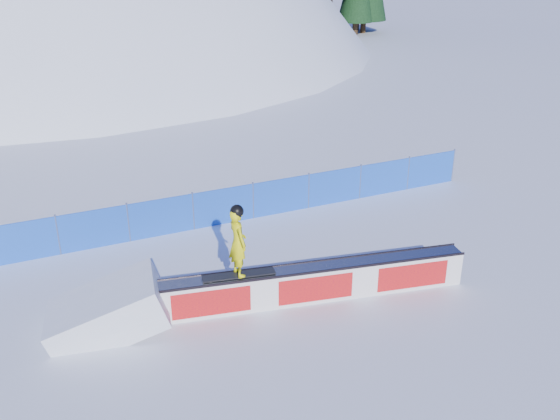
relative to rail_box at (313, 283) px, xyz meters
name	(u,v)px	position (x,y,z in m)	size (l,w,h in m)	color
ground	(211,308)	(-2.47, 0.68, -0.47)	(160.00, 160.00, 0.00)	white
snow_hill	(72,248)	(-2.47, 42.68, -18.47)	(64.00, 64.00, 64.00)	white
safety_fence	(162,217)	(-2.47, 5.18, 0.13)	(22.05, 0.05, 1.30)	blue
rail_box	(313,283)	(0.00, 0.00, 0.00)	(7.92, 2.00, 0.95)	white
snow_ramp	(110,327)	(-4.89, 0.91, -0.47)	(2.61, 1.74, 0.98)	white
snowboarder	(238,242)	(-1.83, 0.34, 1.39)	(1.79, 0.64, 1.84)	black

